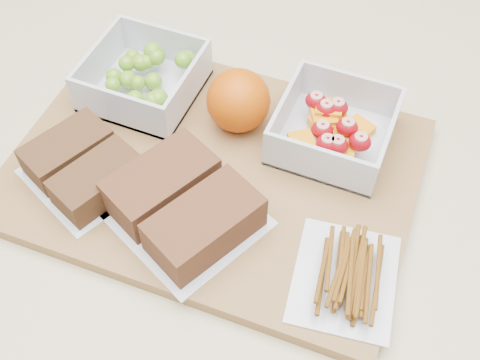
{
  "coord_description": "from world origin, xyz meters",
  "views": [
    {
      "loc": [
        0.16,
        -0.35,
        1.42
      ],
      "look_at": [
        0.02,
        -0.01,
        0.93
      ],
      "focal_mm": 45.0,
      "sensor_mm": 36.0,
      "label": 1
    }
  ],
  "objects_px": {
    "sandwich_bag_center": "(183,205)",
    "pretzel_bag": "(346,273)",
    "cutting_board": "(213,171)",
    "orange": "(238,101)",
    "grape_container": "(146,78)",
    "fruit_container": "(333,130)",
    "sandwich_bag_left": "(83,167)"
  },
  "relations": [
    {
      "from": "fruit_container",
      "to": "orange",
      "type": "bearing_deg",
      "value": -173.13
    },
    {
      "from": "fruit_container",
      "to": "pretzel_bag",
      "type": "xyz_separation_m",
      "value": [
        0.06,
        -0.16,
        -0.01
      ]
    },
    {
      "from": "cutting_board",
      "to": "grape_container",
      "type": "relative_size",
      "value": 3.52
    },
    {
      "from": "cutting_board",
      "to": "sandwich_bag_center",
      "type": "distance_m",
      "value": 0.08
    },
    {
      "from": "orange",
      "to": "sandwich_bag_left",
      "type": "height_order",
      "value": "orange"
    },
    {
      "from": "grape_container",
      "to": "sandwich_bag_center",
      "type": "bearing_deg",
      "value": -51.18
    },
    {
      "from": "sandwich_bag_left",
      "to": "sandwich_bag_center",
      "type": "bearing_deg",
      "value": -2.99
    },
    {
      "from": "sandwich_bag_center",
      "to": "pretzel_bag",
      "type": "xyz_separation_m",
      "value": [
        0.17,
        -0.01,
        -0.01
      ]
    },
    {
      "from": "fruit_container",
      "to": "sandwich_bag_center",
      "type": "bearing_deg",
      "value": -125.23
    },
    {
      "from": "orange",
      "to": "cutting_board",
      "type": "bearing_deg",
      "value": -90.8
    },
    {
      "from": "cutting_board",
      "to": "sandwich_bag_center",
      "type": "bearing_deg",
      "value": -91.86
    },
    {
      "from": "sandwich_bag_left",
      "to": "sandwich_bag_center",
      "type": "xyz_separation_m",
      "value": [
        0.12,
        -0.01,
        0.0
      ]
    },
    {
      "from": "cutting_board",
      "to": "pretzel_bag",
      "type": "distance_m",
      "value": 0.18
    },
    {
      "from": "pretzel_bag",
      "to": "fruit_container",
      "type": "bearing_deg",
      "value": 111.34
    },
    {
      "from": "sandwich_bag_left",
      "to": "cutting_board",
      "type": "bearing_deg",
      "value": 28.56
    },
    {
      "from": "grape_container",
      "to": "pretzel_bag",
      "type": "distance_m",
      "value": 0.32
    },
    {
      "from": "orange",
      "to": "sandwich_bag_left",
      "type": "distance_m",
      "value": 0.18
    },
    {
      "from": "sandwich_bag_center",
      "to": "pretzel_bag",
      "type": "height_order",
      "value": "sandwich_bag_center"
    },
    {
      "from": "sandwich_bag_left",
      "to": "pretzel_bag",
      "type": "relative_size",
      "value": 1.18
    },
    {
      "from": "sandwich_bag_center",
      "to": "grape_container",
      "type": "bearing_deg",
      "value": 128.82
    },
    {
      "from": "grape_container",
      "to": "pretzel_bag",
      "type": "relative_size",
      "value": 0.95
    },
    {
      "from": "sandwich_bag_left",
      "to": "fruit_container",
      "type": "bearing_deg",
      "value": 32.93
    },
    {
      "from": "fruit_container",
      "to": "sandwich_bag_center",
      "type": "relative_size",
      "value": 0.66
    },
    {
      "from": "cutting_board",
      "to": "grape_container",
      "type": "bearing_deg",
      "value": 146.16
    },
    {
      "from": "cutting_board",
      "to": "sandwich_bag_left",
      "type": "xyz_separation_m",
      "value": [
        -0.12,
        -0.06,
        0.03
      ]
    },
    {
      "from": "cutting_board",
      "to": "sandwich_bag_left",
      "type": "distance_m",
      "value": 0.14
    },
    {
      "from": "cutting_board",
      "to": "orange",
      "type": "xyz_separation_m",
      "value": [
        0.0,
        0.07,
        0.04
      ]
    },
    {
      "from": "orange",
      "to": "pretzel_bag",
      "type": "xyz_separation_m",
      "value": [
        0.17,
        -0.14,
        -0.02
      ]
    },
    {
      "from": "fruit_container",
      "to": "orange",
      "type": "relative_size",
      "value": 1.7
    },
    {
      "from": "sandwich_bag_left",
      "to": "sandwich_bag_center",
      "type": "relative_size",
      "value": 0.82
    },
    {
      "from": "fruit_container",
      "to": "grape_container",
      "type": "bearing_deg",
      "value": -178.22
    },
    {
      "from": "grape_container",
      "to": "sandwich_bag_left",
      "type": "distance_m",
      "value": 0.14
    }
  ]
}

